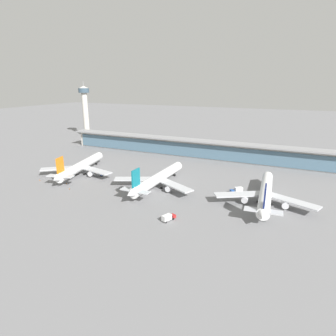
{
  "coord_description": "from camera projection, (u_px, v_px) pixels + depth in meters",
  "views": [
    {
      "loc": [
        73.09,
        -137.24,
        60.54
      ],
      "look_at": [
        0.0,
        21.84,
        8.24
      ],
      "focal_mm": 30.53,
      "sensor_mm": 36.0,
      "label": 1
    }
  ],
  "objects": [
    {
      "name": "service_truck_under_wing_red",
      "position": [
        168.0,
        217.0,
        130.18
      ],
      "size": [
        4.76,
        7.64,
        3.1
      ],
      "color": "#B21E1E",
      "rests_on": "ground"
    },
    {
      "name": "ground_plane",
      "position": [
        152.0,
        191.0,
        166.06
      ],
      "size": [
        1200.0,
        1200.0,
        0.0
      ],
      "primitive_type": "plane",
      "color": "slate"
    },
    {
      "name": "control_tower",
      "position": [
        85.0,
        107.0,
        327.39
      ],
      "size": [
        12.0,
        12.0,
        62.34
      ],
      "color": "beige",
      "rests_on": "ground"
    },
    {
      "name": "safety_cone_alpha",
      "position": [
        66.0,
        183.0,
        178.09
      ],
      "size": [
        0.62,
        0.62,
        0.7
      ],
      "color": "orange",
      "rests_on": "ground"
    },
    {
      "name": "airliner_centre_stand",
      "position": [
        158.0,
        178.0,
        170.77
      ],
      "size": [
        51.78,
        67.24,
        17.93
      ],
      "color": "white",
      "rests_on": "ground"
    },
    {
      "name": "terminal_building",
      "position": [
        200.0,
        148.0,
        239.22
      ],
      "size": [
        253.04,
        12.8,
        15.2
      ],
      "color": "beige",
      "rests_on": "ground"
    },
    {
      "name": "airliner_right_stand",
      "position": [
        266.0,
        193.0,
        148.07
      ],
      "size": [
        51.66,
        67.35,
        17.93
      ],
      "color": "white",
      "rests_on": "ground"
    },
    {
      "name": "service_truck_near_nose_blue",
      "position": [
        102.0,
        175.0,
        193.55
      ],
      "size": [
        2.68,
        3.3,
        2.05
      ],
      "color": "#234C9E",
      "rests_on": "ground"
    },
    {
      "name": "safety_cone_charlie",
      "position": [
        70.0,
        189.0,
        169.28
      ],
      "size": [
        0.62,
        0.62,
        0.7
      ],
      "color": "orange",
      "rests_on": "ground"
    },
    {
      "name": "service_truck_mid_apron_blue",
      "position": [
        237.0,
        190.0,
        163.85
      ],
      "size": [
        7.03,
        6.51,
        3.1
      ],
      "color": "#234C9E",
      "rests_on": "ground"
    },
    {
      "name": "airliner_left_stand",
      "position": [
        81.0,
        166.0,
        195.86
      ],
      "size": [
        50.44,
        66.64,
        17.93
      ],
      "color": "white",
      "rests_on": "ground"
    },
    {
      "name": "safety_cone_bravo",
      "position": [
        40.0,
        180.0,
        184.26
      ],
      "size": [
        0.62,
        0.62,
        0.7
      ],
      "color": "orange",
      "rests_on": "ground"
    }
  ]
}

